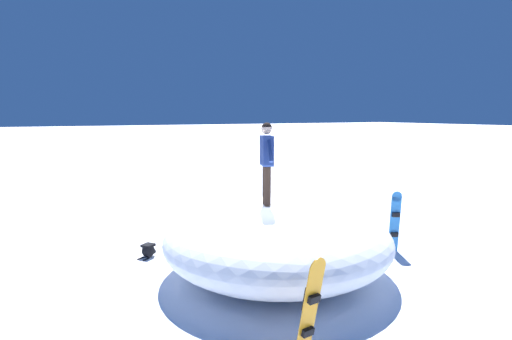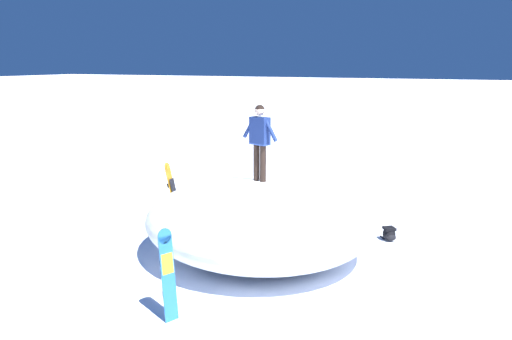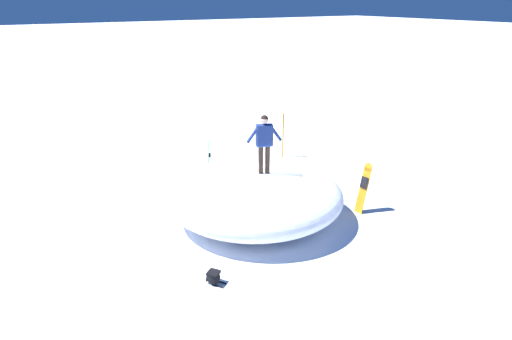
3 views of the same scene
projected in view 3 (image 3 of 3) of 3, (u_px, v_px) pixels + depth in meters
The scene contains 7 objects.
ground at pixel (271, 223), 12.82m from camera, with size 240.00×240.00×0.00m, color white.
snow_mound at pixel (255, 195), 12.77m from camera, with size 4.93×5.34×1.64m, color white.
snowboarder_standing at pixel (264, 139), 11.86m from camera, with size 1.01×0.42×1.73m.
snowboard_primary_upright at pixel (208, 160), 15.52m from camera, with size 0.25×0.31×1.60m.
snowboard_secondary_upright at pixel (364, 187), 13.23m from camera, with size 0.40×0.34×1.62m.
backpack_near at pixel (213, 277), 10.05m from camera, with size 0.48×0.52×0.33m.
trail_marker_pole at pixel (283, 134), 17.76m from camera, with size 0.10×0.10×1.96m.
Camera 3 is at (-6.30, -9.34, 6.35)m, focal length 29.53 mm.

